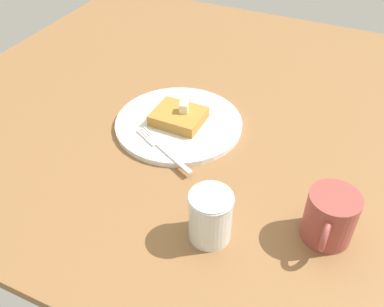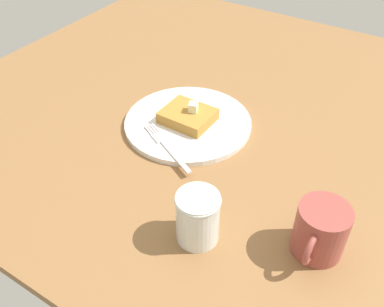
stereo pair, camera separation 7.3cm
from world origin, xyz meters
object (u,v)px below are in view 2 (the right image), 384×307
at_px(fork, 165,144).
at_px(syrup_jar, 198,218).
at_px(plate, 188,122).
at_px(coffee_mug, 320,231).

xyz_separation_m(fork, syrup_jar, (0.14, 0.16, 0.03)).
height_order(plate, coffee_mug, coffee_mug).
relative_size(plate, fork, 1.72).
height_order(fork, coffee_mug, coffee_mug).
bearing_deg(fork, coffee_mug, 77.77).
relative_size(syrup_jar, coffee_mug, 0.83).
bearing_deg(syrup_jar, coffee_mug, 114.61).
distance_m(syrup_jar, coffee_mug, 0.18).
bearing_deg(fork, syrup_jar, 48.32).
bearing_deg(plate, coffee_mug, 64.16).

